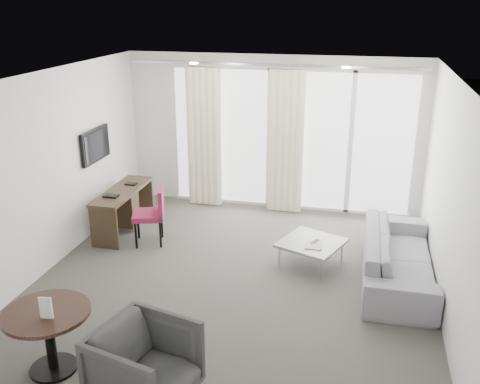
% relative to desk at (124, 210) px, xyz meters
% --- Properties ---
extents(floor, '(5.00, 6.00, 0.00)m').
position_rel_desk_xyz_m(floor, '(2.06, -1.41, -0.33)').
color(floor, '#45433E').
rests_on(floor, ground).
extents(ceiling, '(5.00, 6.00, 0.00)m').
position_rel_desk_xyz_m(ceiling, '(2.06, -1.41, 2.27)').
color(ceiling, white).
rests_on(ceiling, ground).
extents(wall_left, '(0.00, 6.00, 2.60)m').
position_rel_desk_xyz_m(wall_left, '(-0.44, -1.41, 0.97)').
color(wall_left, silver).
rests_on(wall_left, ground).
extents(wall_right, '(0.00, 6.00, 2.60)m').
position_rel_desk_xyz_m(wall_right, '(4.56, -1.41, 0.97)').
color(wall_right, silver).
rests_on(wall_right, ground).
extents(wall_front, '(5.00, 0.00, 2.60)m').
position_rel_desk_xyz_m(wall_front, '(2.06, -4.41, 0.97)').
color(wall_front, silver).
rests_on(wall_front, ground).
extents(window_panel, '(4.00, 0.02, 2.38)m').
position_rel_desk_xyz_m(window_panel, '(2.36, 1.57, 0.87)').
color(window_panel, white).
rests_on(window_panel, ground).
extents(window_frame, '(4.10, 0.06, 2.44)m').
position_rel_desk_xyz_m(window_frame, '(2.36, 1.56, 0.87)').
color(window_frame, white).
rests_on(window_frame, ground).
extents(curtain_left, '(0.60, 0.20, 2.38)m').
position_rel_desk_xyz_m(curtain_left, '(0.91, 1.41, 0.87)').
color(curtain_left, beige).
rests_on(curtain_left, ground).
extents(curtain_right, '(0.60, 0.20, 2.38)m').
position_rel_desk_xyz_m(curtain_right, '(2.31, 1.41, 0.87)').
color(curtain_right, beige).
rests_on(curtain_right, ground).
extents(curtain_track, '(4.80, 0.04, 0.04)m').
position_rel_desk_xyz_m(curtain_track, '(2.06, 1.41, 2.12)').
color(curtain_track, '#B2B2B7').
rests_on(curtain_track, ceiling).
extents(downlight_a, '(0.12, 0.12, 0.02)m').
position_rel_desk_xyz_m(downlight_a, '(1.16, 0.19, 2.26)').
color(downlight_a, '#FFE0B2').
rests_on(downlight_a, ceiling).
extents(downlight_b, '(0.12, 0.12, 0.02)m').
position_rel_desk_xyz_m(downlight_b, '(3.26, 0.19, 2.26)').
color(downlight_b, '#FFE0B2').
rests_on(downlight_b, ceiling).
extents(desk, '(0.45, 1.43, 0.67)m').
position_rel_desk_xyz_m(desk, '(0.00, 0.00, 0.00)').
color(desk, '#352819').
rests_on(desk, floor).
extents(tv, '(0.05, 0.80, 0.50)m').
position_rel_desk_xyz_m(tv, '(-0.40, 0.04, 1.02)').
color(tv, black).
rests_on(tv, wall_left).
extents(desk_chair, '(0.58, 0.57, 0.86)m').
position_rel_desk_xyz_m(desk_chair, '(0.56, -0.34, 0.10)').
color(desk_chair, maroon).
rests_on(desk_chair, floor).
extents(round_table, '(1.05, 1.05, 0.66)m').
position_rel_desk_xyz_m(round_table, '(0.75, -3.28, -0.00)').
color(round_table, '#301C14').
rests_on(round_table, floor).
extents(menu_card, '(0.12, 0.04, 0.22)m').
position_rel_desk_xyz_m(menu_card, '(0.82, -3.38, 0.39)').
color(menu_card, white).
rests_on(menu_card, round_table).
extents(tub_armchair, '(0.99, 0.97, 0.75)m').
position_rel_desk_xyz_m(tub_armchair, '(1.81, -3.46, 0.04)').
color(tub_armchair, '#363636').
rests_on(tub_armchair, floor).
extents(coffee_table, '(0.99, 0.99, 0.34)m').
position_rel_desk_xyz_m(coffee_table, '(2.97, -0.49, -0.16)').
color(coffee_table, gray).
rests_on(coffee_table, floor).
extents(remote, '(0.11, 0.16, 0.02)m').
position_rel_desk_xyz_m(remote, '(3.02, -0.51, 0.03)').
color(remote, black).
rests_on(remote, coffee_table).
extents(magazine, '(0.22, 0.28, 0.02)m').
position_rel_desk_xyz_m(magazine, '(3.02, -0.60, 0.03)').
color(magazine, gray).
rests_on(magazine, coffee_table).
extents(sofa, '(0.86, 2.19, 0.64)m').
position_rel_desk_xyz_m(sofa, '(4.11, -0.63, -0.01)').
color(sofa, gray).
rests_on(sofa, floor).
extents(terrace_slab, '(5.60, 3.00, 0.12)m').
position_rel_desk_xyz_m(terrace_slab, '(2.36, 3.09, -0.39)').
color(terrace_slab, '#4D4D50').
rests_on(terrace_slab, ground).
extents(rattan_chair_a, '(0.62, 0.62, 0.76)m').
position_rel_desk_xyz_m(rattan_chair_a, '(2.92, 2.42, 0.05)').
color(rattan_chair_a, brown).
rests_on(rattan_chair_a, terrace_slab).
extents(rattan_chair_b, '(0.62, 0.62, 0.81)m').
position_rel_desk_xyz_m(rattan_chair_b, '(4.06, 3.19, 0.07)').
color(rattan_chair_b, brown).
rests_on(rattan_chair_b, terrace_slab).
extents(rattan_table, '(0.65, 0.65, 0.52)m').
position_rel_desk_xyz_m(rattan_table, '(3.51, 2.53, -0.08)').
color(rattan_table, brown).
rests_on(rattan_table, terrace_slab).
extents(balustrade, '(5.50, 0.06, 1.05)m').
position_rel_desk_xyz_m(balustrade, '(2.36, 4.54, 0.17)').
color(balustrade, '#B2B2B7').
rests_on(balustrade, terrace_slab).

